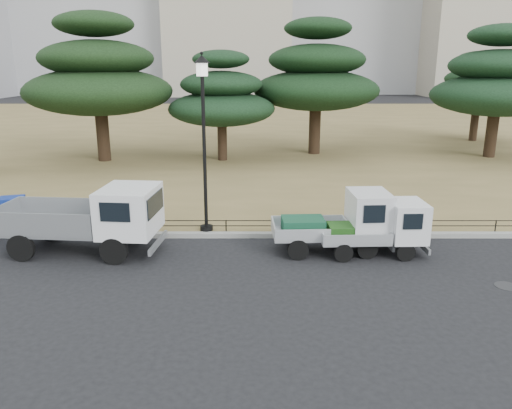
{
  "coord_description": "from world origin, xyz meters",
  "views": [
    {
      "loc": [
        0.01,
        -13.06,
        5.55
      ],
      "look_at": [
        0.0,
        2.0,
        1.3
      ],
      "focal_mm": 35.0,
      "sensor_mm": 36.0,
      "label": 1
    }
  ],
  "objects_px": {
    "truck_large": "(89,216)",
    "truck_kei_front": "(340,222)",
    "tarp_pile": "(7,215)",
    "street_lamp": "(203,115)",
    "truck_kei_rear": "(380,228)"
  },
  "relations": [
    {
      "from": "truck_large",
      "to": "truck_kei_front",
      "type": "distance_m",
      "value": 7.58
    },
    {
      "from": "truck_kei_front",
      "to": "tarp_pile",
      "type": "distance_m",
      "value": 11.23
    },
    {
      "from": "street_lamp",
      "to": "tarp_pile",
      "type": "bearing_deg",
      "value": 177.3
    },
    {
      "from": "street_lamp",
      "to": "truck_large",
      "type": "bearing_deg",
      "value": -153.52
    },
    {
      "from": "street_lamp",
      "to": "truck_kei_rear",
      "type": "bearing_deg",
      "value": -18.38
    },
    {
      "from": "truck_kei_front",
      "to": "truck_kei_rear",
      "type": "distance_m",
      "value": 1.19
    },
    {
      "from": "truck_large",
      "to": "truck_kei_front",
      "type": "relative_size",
      "value": 1.37
    },
    {
      "from": "truck_kei_front",
      "to": "tarp_pile",
      "type": "relative_size",
      "value": 1.87
    },
    {
      "from": "truck_kei_front",
      "to": "street_lamp",
      "type": "distance_m",
      "value": 5.45
    },
    {
      "from": "truck_kei_rear",
      "to": "tarp_pile",
      "type": "relative_size",
      "value": 1.65
    },
    {
      "from": "truck_kei_front",
      "to": "truck_large",
      "type": "bearing_deg",
      "value": 178.16
    },
    {
      "from": "truck_large",
      "to": "truck_kei_rear",
      "type": "xyz_separation_m",
      "value": [
        8.74,
        -0.13,
        -0.33
      ]
    },
    {
      "from": "truck_kei_front",
      "to": "truck_kei_rear",
      "type": "height_order",
      "value": "truck_kei_front"
    },
    {
      "from": "truck_large",
      "to": "tarp_pile",
      "type": "bearing_deg",
      "value": 155.46
    },
    {
      "from": "street_lamp",
      "to": "tarp_pile",
      "type": "distance_m",
      "value": 7.64
    }
  ]
}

